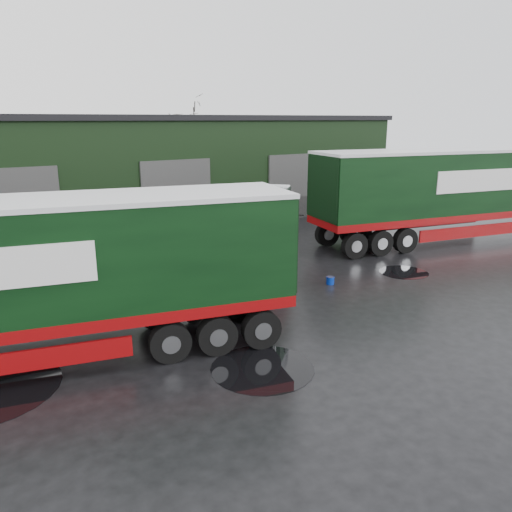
{
  "coord_description": "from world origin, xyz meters",
  "views": [
    {
      "loc": [
        -9.17,
        -10.65,
        6.09
      ],
      "look_at": [
        -0.4,
        2.63,
        1.7
      ],
      "focal_mm": 35.0,
      "sensor_mm": 36.0,
      "label": 1
    }
  ],
  "objects": [
    {
      "name": "hero_tractor",
      "position": [
        -0.29,
        3.45,
        1.85
      ],
      "size": [
        6.15,
        5.83,
        3.7
      ],
      "primitive_type": null,
      "rotation": [
        0.0,
        0.0,
        -0.85
      ],
      "color": "#0B3612",
      "rests_on": "ground"
    },
    {
      "name": "warehouse",
      "position": [
        2.0,
        20.0,
        3.16
      ],
      "size": [
        32.4,
        12.4,
        6.3
      ],
      "color": "black",
      "rests_on": "ground"
    },
    {
      "name": "trailer_left",
      "position": [
        -7.5,
        2.27,
        2.13
      ],
      "size": [
        14.02,
        5.98,
        4.27
      ],
      "primitive_type": null,
      "rotation": [
        0.0,
        0.0,
        1.33
      ],
      "color": "silver",
      "rests_on": "ground"
    },
    {
      "name": "puddle_1",
      "position": [
        6.67,
        2.32,
        0.0
      ],
      "size": [
        1.99,
        1.99,
        0.01
      ],
      "primitive_type": "cylinder",
      "color": "black",
      "rests_on": "ground"
    },
    {
      "name": "puddle_0",
      "position": [
        -2.77,
        -1.25,
        0.0
      ],
      "size": [
        2.64,
        2.64,
        0.01
      ],
      "primitive_type": "cylinder",
      "color": "black",
      "rests_on": "ground"
    },
    {
      "name": "lorry_right",
      "position": [
        12.44,
        5.0,
        2.34
      ],
      "size": [
        18.1,
        6.76,
        4.69
      ],
      "primitive_type": null,
      "rotation": [
        0.0,
        0.0,
        -1.78
      ],
      "color": "silver",
      "rests_on": "ground"
    },
    {
      "name": "tree_back_b",
      "position": [
        10.0,
        30.0,
        3.75
      ],
      "size": [
        4.4,
        4.4,
        7.5
      ],
      "primitive_type": null,
      "color": "black",
      "rests_on": "ground"
    },
    {
      "name": "ground",
      "position": [
        0.0,
        0.0,
        0.0
      ],
      "size": [
        100.0,
        100.0,
        0.0
      ],
      "primitive_type": "plane",
      "color": "black"
    },
    {
      "name": "wash_bucket",
      "position": [
        3.14,
        2.85,
        0.14
      ],
      "size": [
        0.35,
        0.35,
        0.28
      ],
      "primitive_type": "cylinder",
      "rotation": [
        0.0,
        0.0,
        -0.15
      ],
      "color": "#07279B",
      "rests_on": "ground"
    }
  ]
}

